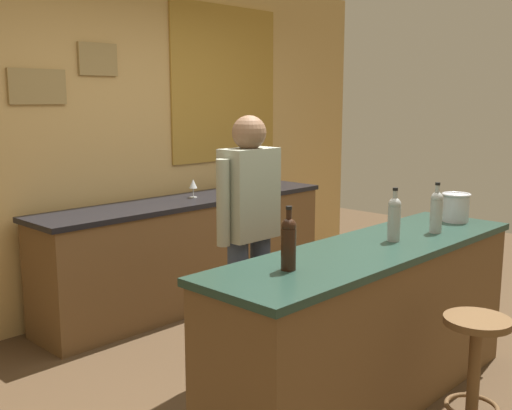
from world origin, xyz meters
name	(u,v)px	position (x,y,z in m)	size (l,w,h in m)	color
ground_plane	(313,379)	(0.00, 0.00, 0.00)	(10.00, 10.00, 0.00)	#4C3823
back_wall	(123,136)	(0.03, 2.03, 1.42)	(6.00, 0.09, 2.80)	tan
bar_counter	(370,325)	(0.00, -0.40, 0.46)	(2.26, 0.60, 0.92)	brown
side_counter	(190,251)	(0.40, 1.65, 0.45)	(2.74, 0.56, 0.90)	brown
bartender	(249,226)	(-0.16, 0.40, 0.94)	(0.52, 0.21, 1.62)	#384766
bar_stool	(475,361)	(-0.04, -1.03, 0.46)	(0.32, 0.32, 0.68)	brown
wine_bottle_a	(289,242)	(-0.68, -0.37, 1.06)	(0.07, 0.07, 0.31)	black
wine_bottle_b	(394,218)	(0.18, -0.42, 1.06)	(0.07, 0.07, 0.31)	#999E99
wine_bottle_c	(436,210)	(0.54, -0.48, 1.06)	(0.07, 0.07, 0.31)	#999E99
ice_bucket	(456,207)	(0.95, -0.41, 1.02)	(0.19, 0.19, 0.19)	#B7BABF
wine_glass_a	(193,185)	(0.46, 1.67, 1.01)	(0.07, 0.07, 0.16)	silver
wine_glass_b	(235,178)	(1.00, 1.73, 1.01)	(0.07, 0.07, 0.16)	silver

